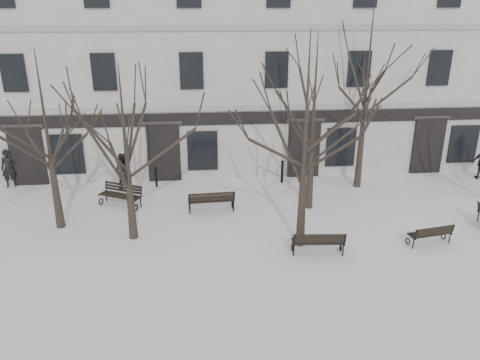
{
  "coord_description": "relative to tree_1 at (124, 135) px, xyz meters",
  "views": [
    {
      "loc": [
        -1.67,
        -14.28,
        8.41
      ],
      "look_at": [
        -0.17,
        3.0,
        1.78
      ],
      "focal_mm": 35.0,
      "sensor_mm": 36.0,
      "label": 1
    }
  ],
  "objects": [
    {
      "name": "pedestrian_a",
      "position": [
        -6.57,
        5.87,
        -4.06
      ],
      "size": [
        0.78,
        0.63,
        1.86
      ],
      "primitive_type": "imported",
      "rotation": [
        0.0,
        0.0,
        0.31
      ],
      "color": "black",
      "rests_on": "ground"
    },
    {
      "name": "tree_6",
      "position": [
        10.17,
        4.42,
        1.39
      ],
      "size": [
        6.09,
        6.09,
        8.7
      ],
      "color": "black",
      "rests_on": "ground"
    },
    {
      "name": "tree_5",
      "position": [
        7.26,
        2.19,
        0.54
      ],
      "size": [
        5.15,
        5.15,
        7.36
      ],
      "color": "black",
      "rests_on": "ground"
    },
    {
      "name": "bollard_a",
      "position": [
        0.46,
        5.23,
        -3.52
      ],
      "size": [
        0.13,
        0.13,
        1.0
      ],
      "color": "black",
      "rests_on": "ground"
    },
    {
      "name": "pedestrian_c",
      "position": [
        16.73,
        4.91,
        -4.06
      ],
      "size": [
        1.08,
        0.57,
        1.75
      ],
      "primitive_type": "imported",
      "rotation": [
        0.0,
        0.0,
        3.0
      ],
      "color": "black",
      "rests_on": "ground"
    },
    {
      "name": "tree_4",
      "position": [
        -3.01,
        1.17,
        0.29
      ],
      "size": [
        4.87,
        4.87,
        6.96
      ],
      "color": "black",
      "rests_on": "ground"
    },
    {
      "name": "bench_2",
      "position": [
        10.97,
        -1.5,
        -3.61
      ],
      "size": [
        1.7,
        0.87,
        0.82
      ],
      "rotation": [
        0.0,
        0.0,
        3.32
      ],
      "color": "black",
      "rests_on": "ground"
    },
    {
      "name": "bench_1",
      "position": [
        6.68,
        -1.84,
        -3.55
      ],
      "size": [
        1.89,
        0.81,
        0.93
      ],
      "rotation": [
        0.0,
        0.0,
        3.06
      ],
      "color": "black",
      "rests_on": "ground"
    },
    {
      "name": "pedestrian_b",
      "position": [
        -1.1,
        5.13,
        -4.06
      ],
      "size": [
        0.9,
        0.72,
        1.77
      ],
      "primitive_type": "imported",
      "rotation": [
        0.0,
        0.0,
        3.08
      ],
      "color": "black",
      "rests_on": "ground"
    },
    {
      "name": "bench_3",
      "position": [
        -0.9,
        3.1,
        -3.53
      ],
      "size": [
        1.99,
        1.46,
        0.96
      ],
      "rotation": [
        0.0,
        0.0,
        -0.47
      ],
      "color": "black",
      "rests_on": "ground"
    },
    {
      "name": "tree_2",
      "position": [
        6.2,
        -1.06,
        0.71
      ],
      "size": [
        5.34,
        5.34,
        7.63
      ],
      "color": "black",
      "rests_on": "ground"
    },
    {
      "name": "tree_1",
      "position": [
        0.0,
        0.0,
        0.0
      ],
      "size": [
        4.54,
        4.54,
        6.49
      ],
      "color": "black",
      "rests_on": "ground"
    },
    {
      "name": "ground",
      "position": [
        4.33,
        -1.87,
        -4.06
      ],
      "size": [
        100.0,
        100.0,
        0.0
      ],
      "primitive_type": "plane",
      "color": "white",
      "rests_on": "ground"
    },
    {
      "name": "bollard_b",
      "position": [
        6.61,
        5.23,
        -3.43
      ],
      "size": [
        0.15,
        0.15,
        1.17
      ],
      "color": "black",
      "rests_on": "ground"
    },
    {
      "name": "building",
      "position": [
        4.33,
        11.09,
        1.46
      ],
      "size": [
        40.4,
        10.2,
        11.4
      ],
      "color": "beige",
      "rests_on": "ground"
    },
    {
      "name": "bench_4",
      "position": [
        3.03,
        2.1,
        -3.52
      ],
      "size": [
        2.0,
        0.84,
        0.99
      ],
      "rotation": [
        0.0,
        0.0,
        3.21
      ],
      "color": "black",
      "rests_on": "ground"
    }
  ]
}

